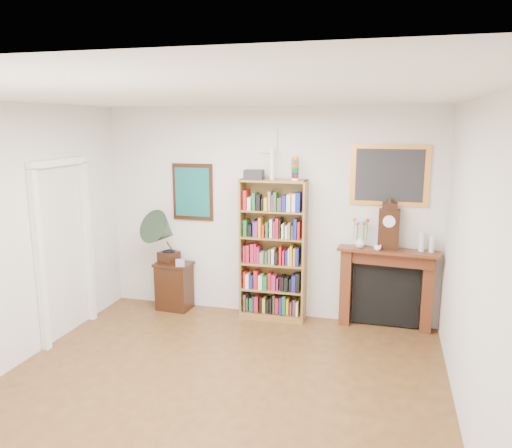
{
  "coord_description": "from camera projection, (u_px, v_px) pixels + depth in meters",
  "views": [
    {
      "loc": [
        1.54,
        -3.86,
        2.59
      ],
      "look_at": [
        0.09,
        1.6,
        1.43
      ],
      "focal_mm": 35.0,
      "sensor_mm": 36.0,
      "label": 1
    }
  ],
  "objects": [
    {
      "name": "gramophone",
      "position": [
        164.0,
        233.0,
        6.78
      ],
      "size": [
        0.65,
        0.72,
        0.78
      ],
      "rotation": [
        0.0,
        0.0,
        -0.36
      ],
      "color": "black",
      "rests_on": "side_cabinet"
    },
    {
      "name": "room",
      "position": [
        198.0,
        264.0,
        4.28
      ],
      "size": [
        4.51,
        5.01,
        2.81
      ],
      "color": "#4E2E17",
      "rests_on": "ground"
    },
    {
      "name": "side_cabinet",
      "position": [
        174.0,
        286.0,
        7.0
      ],
      "size": [
        0.51,
        0.39,
        0.67
      ],
      "primitive_type": "cube",
      "rotation": [
        0.0,
        0.0,
        -0.06
      ],
      "color": "black",
      "rests_on": "floor"
    },
    {
      "name": "teacup",
      "position": [
        378.0,
        248.0,
        6.14
      ],
      "size": [
        0.11,
        0.11,
        0.07
      ],
      "primitive_type": "imported",
      "rotation": [
        0.0,
        0.0,
        0.18
      ],
      "color": "white",
      "rests_on": "fireplace"
    },
    {
      "name": "fireplace",
      "position": [
        386.0,
        282.0,
        6.32
      ],
      "size": [
        1.25,
        0.4,
        1.04
      ],
      "rotation": [
        0.0,
        0.0,
        -0.09
      ],
      "color": "#4F2412",
      "rests_on": "floor"
    },
    {
      "name": "bookshelf",
      "position": [
        273.0,
        243.0,
        6.52
      ],
      "size": [
        0.87,
        0.32,
        2.15
      ],
      "rotation": [
        0.0,
        0.0,
        0.02
      ],
      "color": "brown",
      "rests_on": "floor"
    },
    {
      "name": "small_picture",
      "position": [
        267.0,
        141.0,
        6.44
      ],
      "size": [
        0.26,
        0.04,
        0.3
      ],
      "color": "white",
      "rests_on": "back_wall"
    },
    {
      "name": "bottle_right",
      "position": [
        432.0,
        244.0,
        6.04
      ],
      "size": [
        0.06,
        0.06,
        0.2
      ],
      "primitive_type": "cylinder",
      "color": "silver",
      "rests_on": "fireplace"
    },
    {
      "name": "bottle_left",
      "position": [
        422.0,
        242.0,
        6.08
      ],
      "size": [
        0.07,
        0.07,
        0.24
      ],
      "primitive_type": "cylinder",
      "color": "silver",
      "rests_on": "fireplace"
    },
    {
      "name": "mantel_clock",
      "position": [
        389.0,
        227.0,
        6.15
      ],
      "size": [
        0.25,
        0.15,
        0.58
      ],
      "rotation": [
        0.0,
        0.0,
        0.01
      ],
      "color": "black",
      "rests_on": "fireplace"
    },
    {
      "name": "gilt_painting",
      "position": [
        389.0,
        175.0,
        6.13
      ],
      "size": [
        0.95,
        0.04,
        0.75
      ],
      "color": "gold",
      "rests_on": "back_wall"
    },
    {
      "name": "door_casing",
      "position": [
        64.0,
        235.0,
        6.0
      ],
      "size": [
        0.08,
        1.02,
        2.17
      ],
      "color": "white",
      "rests_on": "left_wall"
    },
    {
      "name": "teal_poster",
      "position": [
        193.0,
        192.0,
        6.84
      ],
      "size": [
        0.58,
        0.04,
        0.78
      ],
      "color": "black",
      "rests_on": "back_wall"
    },
    {
      "name": "cd_stack",
      "position": [
        180.0,
        263.0,
        6.79
      ],
      "size": [
        0.16,
        0.16,
        0.08
      ],
      "primitive_type": "cube",
      "rotation": [
        0.0,
        0.0,
        0.42
      ],
      "color": "#B9BAC6",
      "rests_on": "side_cabinet"
    },
    {
      "name": "flower_vase",
      "position": [
        360.0,
        242.0,
        6.27
      ],
      "size": [
        0.15,
        0.15,
        0.15
      ],
      "primitive_type": "imported",
      "rotation": [
        0.0,
        0.0,
        0.12
      ],
      "color": "silver",
      "rests_on": "fireplace"
    }
  ]
}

